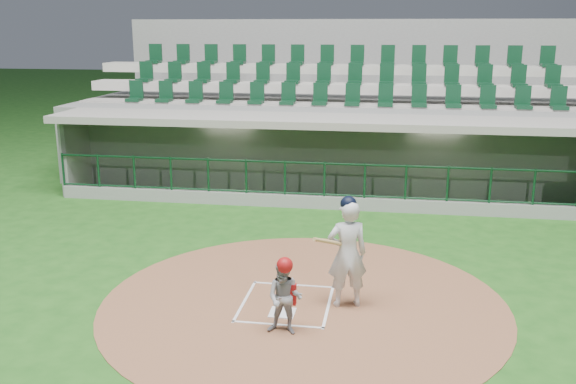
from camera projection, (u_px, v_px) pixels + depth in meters
The scene contains 8 objects.
ground at pixel (289, 297), 11.64m from camera, with size 120.00×120.00×0.00m, color #1B4D16.
dirt_circle at pixel (304, 303), 11.40m from camera, with size 7.20×7.20×0.01m, color brown.
home_plate at pixel (282, 313), 10.97m from camera, with size 0.43×0.43×0.02m, color white.
batter_box_chalk at pixel (286, 303), 11.35m from camera, with size 1.55×1.80×0.01m.
dugout_structure at pixel (336, 160), 18.85m from camera, with size 16.40×3.70×3.00m.
seating_deck at pixel (340, 129), 21.71m from camera, with size 17.00×6.72×5.15m.
batter at pixel (347, 252), 11.05m from camera, with size 0.94×0.96×1.99m.
catcher at pixel (285, 296), 10.12m from camera, with size 0.62×0.50×1.28m.
Camera 1 is at (1.73, -10.66, 4.76)m, focal length 40.00 mm.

